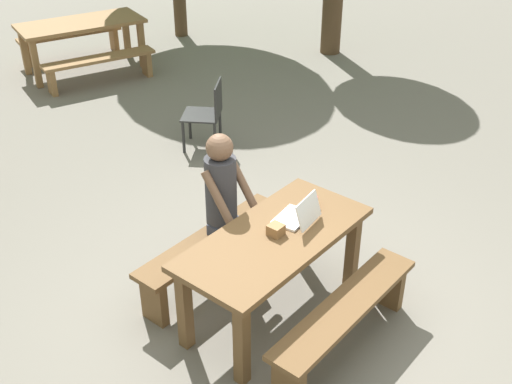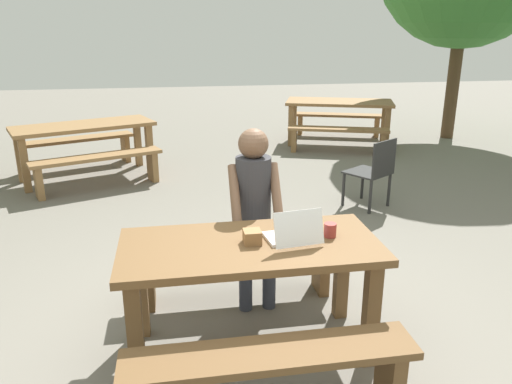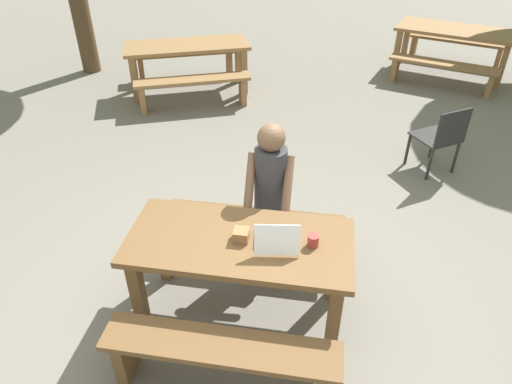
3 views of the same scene
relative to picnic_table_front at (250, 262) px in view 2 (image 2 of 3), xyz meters
name	(u,v)px [view 2 (image 2 of 3)]	position (x,y,z in m)	size (l,w,h in m)	color
ground_plane	(251,348)	(0.00, 0.00, -0.64)	(30.00, 30.00, 0.00)	slate
picnic_table_front	(250,262)	(0.00, 0.00, 0.00)	(1.63, 0.76, 0.77)	brown
bench_near	(270,370)	(0.00, -0.67, -0.30)	(1.56, 0.30, 0.45)	brown
bench_far	(237,259)	(0.00, 0.67, -0.30)	(1.56, 0.30, 0.45)	brown
laptop	(294,233)	(0.27, -0.02, 0.19)	(0.35, 0.33, 0.23)	white
small_pouch	(252,237)	(0.01, 0.00, 0.17)	(0.11, 0.11, 0.08)	olive
coffee_mug	(330,230)	(0.52, 0.02, 0.17)	(0.08, 0.08, 0.09)	#99332D
person_seated	(254,205)	(0.13, 0.63, 0.15)	(0.37, 0.39, 1.36)	#333847
plastic_chair	(373,171)	(1.83, 2.46, -0.19)	(0.61, 0.61, 0.83)	#262626
picnic_table_mid	(84,133)	(-1.65, 4.29, 0.00)	(1.99, 1.36, 0.76)	olive
bench_mid_south	(98,164)	(-1.42, 3.72, -0.30)	(1.67, 0.89, 0.46)	olive
bench_mid_north	(76,145)	(-1.87, 4.86, -0.30)	(1.67, 0.89, 0.46)	olive
picnic_table_rear	(339,107)	(2.52, 5.75, 0.02)	(2.03, 1.39, 0.77)	olive
bench_rear_south	(338,134)	(2.29, 5.09, -0.32)	(1.68, 0.82, 0.42)	olive
bench_rear_north	(338,119)	(2.74, 6.42, -0.32)	(1.68, 0.82, 0.42)	olive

